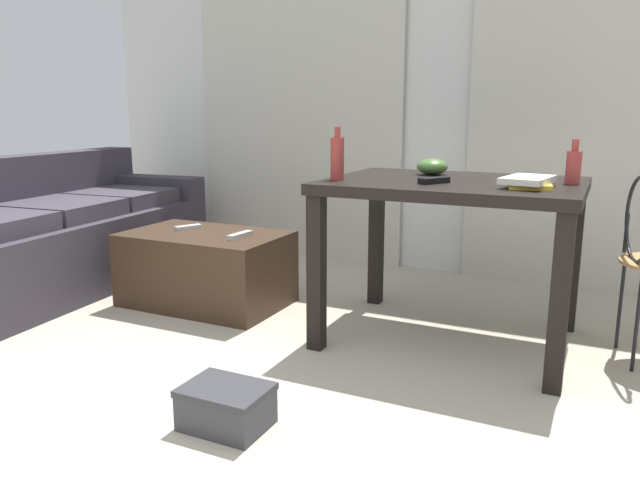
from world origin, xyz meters
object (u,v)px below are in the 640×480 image
object	(u,v)px
bowl	(432,167)
tv_remote_on_table	(434,180)
couch	(51,237)
craft_table	(453,204)
bottle_far	(337,157)
bottle_near	(574,166)
tv_remote_primary	(188,227)
coffee_table	(206,268)
tv_remote_secondary	(240,235)
book_stack	(528,182)
shoebox	(226,406)

from	to	relation	value
bowl	tv_remote_on_table	bearing A→B (deg)	-73.30
couch	craft_table	xyz separation A→B (m)	(2.44, 0.19, 0.34)
bottle_far	bottle_near	bearing A→B (deg)	17.09
tv_remote_primary	couch	bearing A→B (deg)	-141.92
bottle_near	coffee_table	bearing A→B (deg)	-175.69
craft_table	tv_remote_secondary	size ratio (longest dim) A/B	6.26
couch	bottle_near	world-z (taller)	bottle_near
coffee_table	tv_remote_on_table	xyz separation A→B (m)	(1.33, -0.11, 0.58)
tv_remote_on_table	craft_table	bearing A→B (deg)	104.33
bottle_near	book_stack	world-z (taller)	bottle_near
tv_remote_secondary	shoebox	world-z (taller)	tv_remote_secondary
bottle_far	bowl	xyz separation A→B (m)	(0.33, 0.41, -0.06)
tv_remote_primary	tv_remote_secondary	xyz separation A→B (m)	(0.41, -0.09, 0.00)
shoebox	tv_remote_primary	bearing A→B (deg)	131.95
bowl	tv_remote_secondary	xyz separation A→B (m)	(-0.97, -0.28, -0.38)
craft_table	bottle_near	bearing A→B (deg)	10.10
couch	bowl	bearing A→B (deg)	9.57
craft_table	coffee_table	bearing A→B (deg)	-177.81
coffee_table	book_stack	bearing A→B (deg)	-2.81
bottle_near	bottle_far	xyz separation A→B (m)	(-0.99, -0.30, 0.02)
shoebox	coffee_table	bearing A→B (deg)	128.73
tv_remote_primary	tv_remote_on_table	bearing A→B (deg)	19.40
coffee_table	bottle_far	bearing A→B (deg)	-10.43
tv_remote_secondary	craft_table	bearing A→B (deg)	7.76
bottle_near	tv_remote_secondary	world-z (taller)	bottle_near
bottle_near	tv_remote_secondary	bearing A→B (deg)	-174.19
couch	tv_remote_secondary	distance (m)	1.33
coffee_table	craft_table	size ratio (longest dim) A/B	0.79
coffee_table	tv_remote_secondary	bearing A→B (deg)	-5.46
bottle_far	shoebox	xyz separation A→B (m)	(0.01, -0.95, -0.80)
bottle_far	book_stack	xyz separation A→B (m)	(0.83, 0.08, -0.08)
book_stack	shoebox	world-z (taller)	book_stack
tv_remote_secondary	shoebox	size ratio (longest dim) A/B	0.61
coffee_table	bottle_far	distance (m)	1.12
book_stack	coffee_table	bearing A→B (deg)	177.19
couch	bottle_far	size ratio (longest dim) A/B	8.95
coffee_table	tv_remote_primary	bearing A→B (deg)	159.37
craft_table	bottle_far	size ratio (longest dim) A/B	4.70
couch	book_stack	distance (m)	2.82
bottle_near	tv_remote_primary	world-z (taller)	bottle_near
craft_table	tv_remote_secondary	xyz separation A→B (m)	(-1.12, -0.08, -0.23)
bottle_near	tv_remote_on_table	distance (m)	0.61
couch	bottle_near	bearing A→B (deg)	5.32
bottle_far	tv_remote_primary	bearing A→B (deg)	167.92
bottle_far	tv_remote_on_table	xyz separation A→B (m)	(0.44, 0.05, -0.09)
coffee_table	craft_table	world-z (taller)	craft_table
book_stack	tv_remote_on_table	size ratio (longest dim) A/B	1.98
coffee_table	craft_table	bearing A→B (deg)	2.19
couch	tv_remote_secondary	xyz separation A→B (m)	(1.32, 0.11, 0.11)
coffee_table	book_stack	size ratio (longest dim) A/B	3.03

